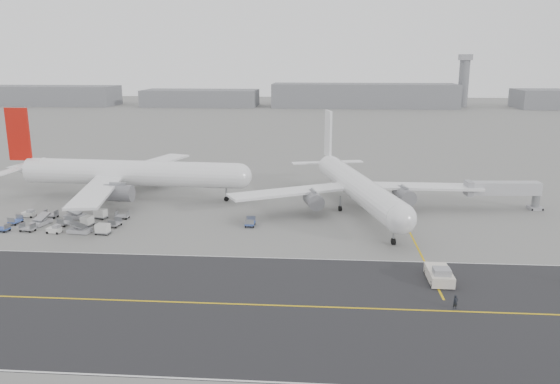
# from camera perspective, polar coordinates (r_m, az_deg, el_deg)

# --- Properties ---
(ground) EXTENTS (700.00, 700.00, 0.00)m
(ground) POSITION_cam_1_polar(r_m,az_deg,el_deg) (83.78, -6.12, -6.20)
(ground) COLOR gray
(ground) RESTS_ON ground
(taxiway) EXTENTS (220.00, 59.00, 0.03)m
(taxiway) POSITION_cam_1_polar(r_m,az_deg,el_deg) (66.60, -4.59, -11.60)
(taxiway) COLOR #2C2C2F
(taxiway) RESTS_ON ground
(horizon_buildings) EXTENTS (520.00, 28.00, 28.00)m
(horizon_buildings) POSITION_cam_1_polar(r_m,az_deg,el_deg) (338.95, 6.97, 8.81)
(horizon_buildings) COLOR slate
(horizon_buildings) RESTS_ON ground
(control_tower) EXTENTS (7.00, 7.00, 31.25)m
(control_tower) POSITION_cam_1_polar(r_m,az_deg,el_deg) (353.07, 18.65, 11.04)
(control_tower) COLOR slate
(control_tower) RESTS_ON ground
(airliner_a) EXTENTS (53.97, 53.25, 18.61)m
(airliner_a) POSITION_cam_1_polar(r_m,az_deg,el_deg) (118.30, -15.85, 1.95)
(airliner_a) COLOR white
(airliner_a) RESTS_ON ground
(airliner_b) EXTENTS (48.11, 49.22, 17.29)m
(airliner_b) POSITION_cam_1_polar(r_m,az_deg,el_deg) (104.88, 7.94, 0.67)
(airliner_b) COLOR white
(airliner_b) RESTS_ON ground
(pushback_tug) EXTENTS (2.95, 7.99, 2.29)m
(pushback_tug) POSITION_cam_1_polar(r_m,az_deg,el_deg) (75.26, 16.32, -8.29)
(pushback_tug) COLOR beige
(pushback_tug) RESTS_ON ground
(jet_bridge) EXTENTS (15.10, 3.86, 5.66)m
(jet_bridge) POSITION_cam_1_polar(r_m,az_deg,el_deg) (113.55, 22.36, 0.22)
(jet_bridge) COLOR gray
(jet_bridge) RESTS_ON ground
(gse_cluster) EXTENTS (27.43, 19.44, 1.86)m
(gse_cluster) POSITION_cam_1_polar(r_m,az_deg,el_deg) (103.41, -21.54, -3.23)
(gse_cluster) COLOR #96969B
(gse_cluster) RESTS_ON ground
(stray_dolly) EXTENTS (1.62, 2.62, 1.61)m
(stray_dolly) POSITION_cam_1_polar(r_m,az_deg,el_deg) (95.71, -3.14, -3.59)
(stray_dolly) COLOR silver
(stray_dolly) RESTS_ON ground
(ground_crew_a) EXTENTS (0.73, 0.61, 1.73)m
(ground_crew_a) POSITION_cam_1_polar(r_m,az_deg,el_deg) (67.99, 17.85, -10.91)
(ground_crew_a) COLOR black
(ground_crew_a) RESTS_ON ground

